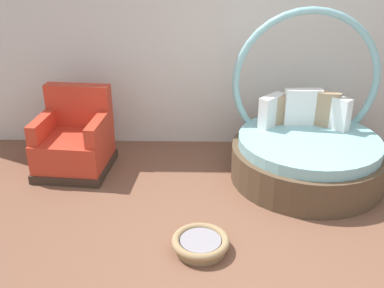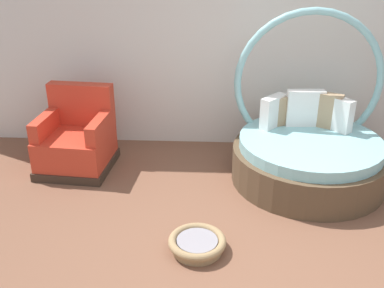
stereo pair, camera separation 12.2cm
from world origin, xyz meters
TOP-DOWN VIEW (x-y plane):
  - ground_plane at (0.00, 0.00)m, footprint 8.00×8.00m
  - back_wall at (0.00, 2.47)m, footprint 8.00×0.12m
  - round_daybed at (0.76, 1.54)m, footprint 1.68×1.68m
  - red_armchair at (-1.89, 1.66)m, footprint 0.87×0.87m
  - pet_basket at (-0.42, 0.15)m, footprint 0.51×0.51m

SIDE VIEW (x-z plane):
  - ground_plane at x=0.00m, z-range -0.02..0.00m
  - pet_basket at x=-0.42m, z-range 0.01..0.14m
  - red_armchair at x=-1.89m, z-range -0.14..0.80m
  - round_daybed at x=0.76m, z-range -0.54..1.28m
  - back_wall at x=0.00m, z-range 0.00..3.18m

